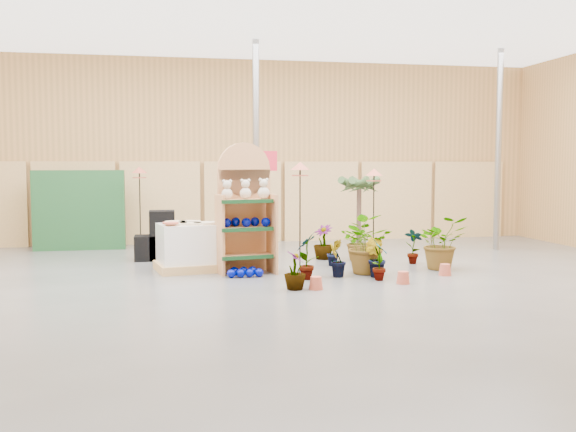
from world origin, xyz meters
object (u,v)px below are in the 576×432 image
pallet_stack (190,247)px  bird_table_front (300,170)px  display_shelf (245,213)px  potted_plant_2 (363,245)px

pallet_stack → bird_table_front: 2.45m
display_shelf → potted_plant_2: size_ratio=2.27×
display_shelf → pallet_stack: 1.20m
pallet_stack → potted_plant_2: bearing=-27.4°
potted_plant_2 → pallet_stack: bearing=163.1°
pallet_stack → potted_plant_2: 3.13m
pallet_stack → bird_table_front: bird_table_front is taller
pallet_stack → bird_table_front: (1.92, -0.60, 1.40)m
pallet_stack → potted_plant_2: size_ratio=1.33×
display_shelf → bird_table_front: (0.96, -0.25, 0.77)m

